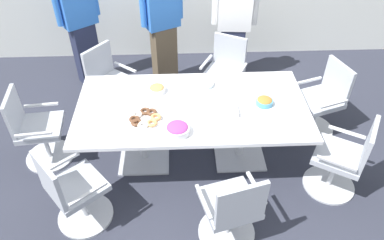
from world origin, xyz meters
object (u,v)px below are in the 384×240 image
at_px(office_chair_1, 110,86).
at_px(donut_platter, 145,118).
at_px(conference_table, 192,115).
at_px(snack_bowl_candy_mix, 177,129).
at_px(office_chair_0, 224,75).
at_px(napkin_pile, 229,111).
at_px(person_standing_1, 163,21).
at_px(plate_stack, 203,83).
at_px(snack_bowl_cookies, 157,89).
at_px(office_chair_5, 343,161).
at_px(person_standing_0, 79,18).
at_px(office_chair_6, 321,103).
at_px(snack_bowl_pretzels, 265,101).
at_px(office_chair_4, 231,212).
at_px(person_standing_2, 234,23).
at_px(office_chair_2, 37,132).
at_px(office_chair_3, 73,193).

xyz_separation_m(office_chair_1, donut_platter, (0.53, -1.10, 0.37)).
xyz_separation_m(conference_table, snack_bowl_candy_mix, (-0.16, -0.42, 0.18)).
height_order(office_chair_0, napkin_pile, office_chair_0).
height_order(person_standing_1, plate_stack, person_standing_1).
bearing_deg(snack_bowl_cookies, office_chair_5, -22.77).
height_order(person_standing_0, person_standing_1, person_standing_0).
distance_m(office_chair_0, office_chair_6, 1.27).
xyz_separation_m(office_chair_5, donut_platter, (-1.97, 0.31, 0.37)).
relative_size(office_chair_1, snack_bowl_pretzels, 5.18).
relative_size(person_standing_0, snack_bowl_candy_mix, 7.96).
bearing_deg(office_chair_4, office_chair_1, 108.16).
bearing_deg(snack_bowl_pretzels, office_chair_0, 104.61).
height_order(donut_platter, napkin_pile, napkin_pile).
distance_m(conference_table, person_standing_2, 1.74).
bearing_deg(napkin_pile, snack_bowl_cookies, 152.04).
distance_m(person_standing_1, snack_bowl_candy_mix, 2.03).
distance_m(office_chair_5, donut_platter, 2.03).
relative_size(office_chair_4, office_chair_5, 1.00).
distance_m(office_chair_5, snack_bowl_cookies, 2.06).
distance_m(office_chair_0, person_standing_2, 0.74).
bearing_deg(plate_stack, office_chair_1, 155.40).
height_order(person_standing_0, donut_platter, person_standing_0).
relative_size(office_chair_1, office_chair_2, 1.00).
bearing_deg(snack_bowl_cookies, person_standing_2, 53.22).
xyz_separation_m(office_chair_0, donut_platter, (-0.95, -1.27, 0.37)).
xyz_separation_m(conference_table, snack_bowl_cookies, (-0.37, 0.25, 0.17)).
bearing_deg(donut_platter, office_chair_6, 17.37).
distance_m(office_chair_4, donut_platter, 1.22).
bearing_deg(office_chair_6, plate_stack, 73.75).
height_order(office_chair_1, office_chair_6, same).
relative_size(office_chair_3, person_standing_1, 0.51).
relative_size(person_standing_1, snack_bowl_cookies, 10.10).
distance_m(office_chair_4, snack_bowl_pretzels, 1.23).
relative_size(office_chair_1, person_standing_0, 0.49).
relative_size(person_standing_1, plate_stack, 7.50).
xyz_separation_m(person_standing_0, napkin_pile, (1.80, -1.80, -0.20)).
xyz_separation_m(office_chair_6, napkin_pile, (-1.20, -0.56, 0.37)).
relative_size(conference_table, snack_bowl_candy_mix, 10.34).
height_order(office_chair_5, person_standing_1, person_standing_1).
height_order(snack_bowl_cookies, plate_stack, snack_bowl_cookies).
bearing_deg(office_chair_1, snack_bowl_candy_mix, 71.21).
bearing_deg(conference_table, donut_platter, -155.58).
bearing_deg(office_chair_5, snack_bowl_cookies, 98.32).
height_order(office_chair_0, snack_bowl_candy_mix, office_chair_0).
height_order(snack_bowl_pretzels, napkin_pile, snack_bowl_pretzels).
distance_m(office_chair_5, office_chair_6, 0.96).
xyz_separation_m(person_standing_0, snack_bowl_pretzels, (2.18, -1.67, -0.18)).
distance_m(office_chair_0, napkin_pile, 1.26).
xyz_separation_m(conference_table, office_chair_5, (1.49, -0.53, -0.22)).
relative_size(snack_bowl_candy_mix, napkin_pile, 1.31).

